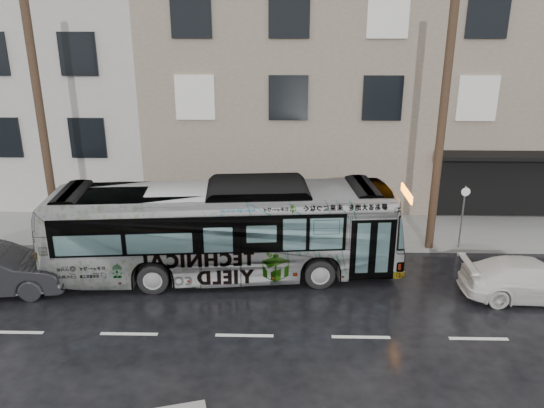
{
  "coord_description": "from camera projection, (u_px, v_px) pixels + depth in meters",
  "views": [
    {
      "loc": [
        1.07,
        -15.02,
        8.27
      ],
      "look_at": [
        0.64,
        2.5,
        2.09
      ],
      "focal_mm": 35.0,
      "sensor_mm": 36.0,
      "label": 1
    }
  ],
  "objects": [
    {
      "name": "white_sedan",
      "position": [
        531.0,
        279.0,
        16.39
      ],
      "size": [
        4.25,
        1.75,
        1.23
      ],
      "primitive_type": "imported",
      "rotation": [
        0.0,
        0.0,
        1.56
      ],
      "color": "silver",
      "rests_on": "ground"
    },
    {
      "name": "ground",
      "position": [
        250.0,
        291.0,
        16.94
      ],
      "size": [
        120.0,
        120.0,
        0.0
      ],
      "primitive_type": "plane",
      "color": "black",
      "rests_on": "ground"
    },
    {
      "name": "building_taupe",
      "position": [
        362.0,
        75.0,
        26.97
      ],
      "size": [
        20.0,
        12.0,
        11.0
      ],
      "primitive_type": "cube",
      "color": "gray",
      "rests_on": "ground"
    },
    {
      "name": "sidewalk",
      "position": [
        258.0,
        231.0,
        21.53
      ],
      "size": [
        90.0,
        3.6,
        0.15
      ],
      "primitive_type": "cube",
      "color": "gray",
      "rests_on": "ground"
    },
    {
      "name": "sign_post",
      "position": [
        462.0,
        217.0,
        19.42
      ],
      "size": [
        0.06,
        0.06,
        2.4
      ],
      "primitive_type": "cylinder",
      "color": "slate",
      "rests_on": "sidewalk"
    },
    {
      "name": "utility_pole_front",
      "position": [
        441.0,
        128.0,
        18.35
      ],
      "size": [
        0.3,
        0.3,
        9.0
      ],
      "primitive_type": "cylinder",
      "color": "#423021",
      "rests_on": "sidewalk"
    },
    {
      "name": "utility_pole_rear",
      "position": [
        42.0,
        126.0,
        18.67
      ],
      "size": [
        0.3,
        0.3,
        9.0
      ],
      "primitive_type": "cylinder",
      "color": "#423021",
      "rests_on": "sidewalk"
    },
    {
      "name": "bus",
      "position": [
        224.0,
        230.0,
        17.56
      ],
      "size": [
        11.78,
        3.74,
        3.23
      ],
      "primitive_type": "imported",
      "rotation": [
        0.0,
        0.0,
        1.66
      ],
      "color": "#B2B2B2",
      "rests_on": "ground"
    }
  ]
}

